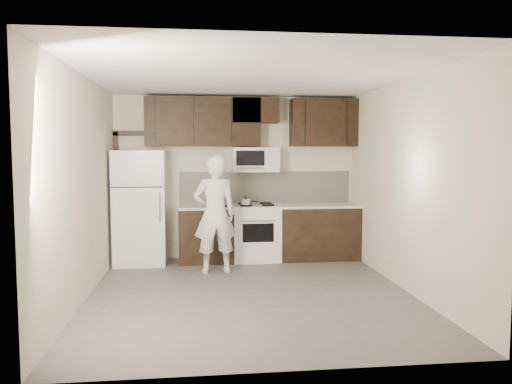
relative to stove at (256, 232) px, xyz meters
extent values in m
plane|color=#4E4C49|center=(-0.30, -1.94, -0.46)|extent=(4.50, 4.50, 0.00)
plane|color=beige|center=(-0.30, 0.31, 0.89)|extent=(4.00, 0.00, 4.00)
plane|color=white|center=(-0.30, -1.94, 2.24)|extent=(4.50, 4.50, 0.00)
cube|color=black|center=(-0.81, 0.00, -0.03)|extent=(0.87, 0.62, 0.87)
cube|color=black|center=(1.04, 0.00, -0.03)|extent=(1.32, 0.62, 0.87)
cube|color=white|center=(-0.81, 0.00, 0.43)|extent=(0.87, 0.64, 0.04)
cube|color=white|center=(1.04, 0.00, 0.43)|extent=(1.32, 0.64, 0.04)
cube|color=white|center=(0.00, 0.00, -0.02)|extent=(0.76, 0.62, 0.89)
cube|color=white|center=(0.00, 0.00, 0.44)|extent=(0.76, 0.62, 0.02)
cube|color=black|center=(0.00, -0.30, 0.04)|extent=(0.50, 0.01, 0.30)
cylinder|color=silver|center=(0.00, -0.34, 0.24)|extent=(0.55, 0.02, 0.02)
cylinder|color=black|center=(-0.18, -0.15, 0.46)|extent=(0.20, 0.20, 0.03)
cylinder|color=black|center=(0.18, -0.15, 0.46)|extent=(0.20, 0.20, 0.03)
cylinder|color=black|center=(-0.18, 0.15, 0.46)|extent=(0.20, 0.20, 0.03)
cylinder|color=black|center=(0.18, 0.15, 0.46)|extent=(0.20, 0.20, 0.03)
cube|color=beige|center=(0.20, 0.30, 0.72)|extent=(2.90, 0.02, 0.54)
cube|color=black|center=(-0.85, 0.14, 1.80)|extent=(1.85, 0.35, 0.78)
cube|color=black|center=(1.15, 0.14, 1.80)|extent=(1.10, 0.35, 0.78)
cube|color=black|center=(0.00, 0.14, 1.99)|extent=(0.76, 0.35, 0.40)
cube|color=white|center=(0.00, 0.12, 1.19)|extent=(0.76, 0.38, 0.40)
cube|color=black|center=(-0.10, -0.07, 1.22)|extent=(0.46, 0.01, 0.24)
cube|color=silver|center=(0.26, -0.07, 1.22)|extent=(0.18, 0.01, 0.24)
cylinder|color=silver|center=(-0.10, -0.10, 1.06)|extent=(0.46, 0.02, 0.02)
cube|color=white|center=(-1.85, -0.05, 0.44)|extent=(0.80, 0.72, 1.80)
cube|color=black|center=(-1.85, -0.41, 0.79)|extent=(0.77, 0.01, 0.02)
cylinder|color=silver|center=(-1.52, -0.44, 0.49)|extent=(0.03, 0.03, 0.45)
cube|color=black|center=(-2.26, 0.27, 0.59)|extent=(0.08, 0.08, 2.10)
cube|color=black|center=(-2.05, 0.27, 1.62)|extent=(0.50, 0.08, 0.08)
cylinder|color=silver|center=(-0.18, -0.15, 0.51)|extent=(0.16, 0.16, 0.13)
sphere|color=black|center=(-0.18, -0.15, 0.59)|extent=(0.03, 0.03, 0.03)
cylinder|color=black|center=(-0.06, -0.17, 0.53)|extent=(0.16, 0.04, 0.02)
cube|color=black|center=(-0.62, -0.09, 0.46)|extent=(0.41, 0.32, 0.02)
cylinder|color=#D1B88C|center=(-0.62, -0.09, 0.48)|extent=(0.28, 0.28, 0.02)
imported|color=silver|center=(-0.70, -0.78, 0.41)|extent=(0.68, 0.50, 1.73)
camera|label=1|loc=(-0.94, -8.05, 1.32)|focal=35.00mm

